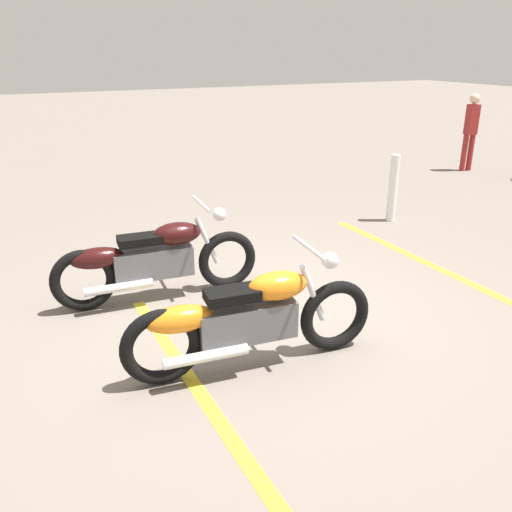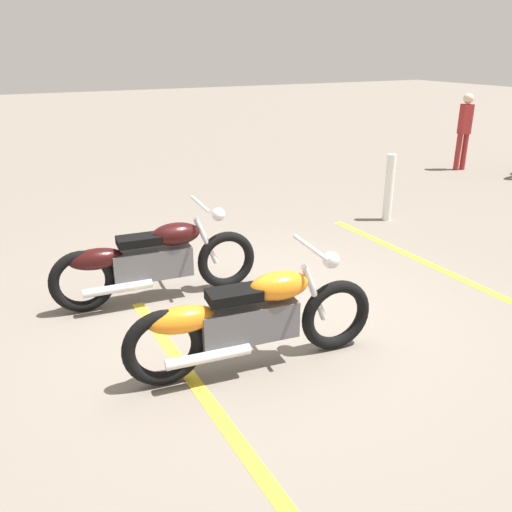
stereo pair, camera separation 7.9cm
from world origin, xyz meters
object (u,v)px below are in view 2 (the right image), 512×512
(motorcycle_bright_foreground, at_px, (248,319))
(motorcycle_dark_foreground, at_px, (152,260))
(bystander_near_row, at_px, (464,128))
(bollard_post, at_px, (389,188))

(motorcycle_bright_foreground, bearing_deg, motorcycle_dark_foreground, 107.55)
(motorcycle_dark_foreground, bearing_deg, motorcycle_bright_foreground, -73.75)
(motorcycle_bright_foreground, height_order, bystander_near_row, bystander_near_row)
(motorcycle_dark_foreground, height_order, bollard_post, bollard_post)
(motorcycle_dark_foreground, height_order, bystander_near_row, bystander_near_row)
(motorcycle_bright_foreground, relative_size, bystander_near_row, 1.36)
(motorcycle_bright_foreground, height_order, motorcycle_dark_foreground, same)
(bystander_near_row, bearing_deg, motorcycle_dark_foreground, -56.97)
(motorcycle_bright_foreground, relative_size, motorcycle_dark_foreground, 1.00)
(motorcycle_dark_foreground, xyz_separation_m, bollard_post, (4.15, 1.10, 0.06))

